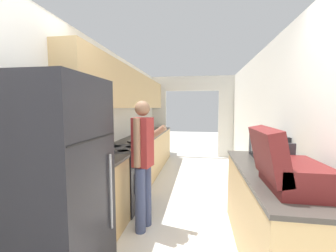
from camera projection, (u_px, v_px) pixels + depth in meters
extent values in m
cube|color=silver|center=(104.00, 125.00, 3.35)|extent=(0.06, 7.86, 2.50)
cube|color=tan|center=(133.00, 91.00, 4.23)|extent=(0.32, 4.42, 0.71)
cube|color=silver|center=(273.00, 127.00, 2.96)|extent=(0.06, 7.86, 2.50)
cube|color=silver|center=(156.00, 123.00, 6.66)|extent=(0.65, 0.06, 2.05)
cube|color=silver|center=(229.00, 124.00, 6.31)|extent=(0.65, 0.06, 2.05)
cube|color=silver|center=(192.00, 84.00, 6.37)|extent=(2.94, 0.06, 0.45)
cube|color=tan|center=(97.00, 198.00, 2.49)|extent=(0.60, 0.67, 0.88)
cube|color=#3D3833|center=(96.00, 161.00, 2.45)|extent=(0.62, 0.68, 0.03)
cube|color=tan|center=(149.00, 152.00, 5.03)|extent=(0.60, 3.03, 0.88)
cube|color=#3D3833|center=(149.00, 134.00, 4.99)|extent=(0.62, 3.05, 0.03)
cube|color=tan|center=(270.00, 216.00, 2.07)|extent=(0.60, 1.78, 0.88)
cube|color=#3D3833|center=(273.00, 172.00, 2.03)|extent=(0.62, 1.81, 0.03)
cube|color=black|center=(58.00, 184.00, 1.73)|extent=(0.69, 0.74, 1.78)
cube|color=black|center=(95.00, 139.00, 1.64)|extent=(0.01, 0.71, 0.01)
cylinder|color=#99999E|center=(111.00, 192.00, 1.92)|extent=(0.02, 0.02, 0.71)
cube|color=black|center=(120.00, 177.00, 3.17)|extent=(0.62, 0.72, 0.92)
cube|color=black|center=(139.00, 179.00, 3.13)|extent=(0.01, 0.49, 0.27)
cylinder|color=#B7B7BC|center=(141.00, 164.00, 3.10)|extent=(0.02, 0.58, 0.02)
cube|color=black|center=(101.00, 143.00, 3.17)|extent=(0.04, 0.72, 0.14)
cylinder|color=#232328|center=(123.00, 151.00, 2.96)|extent=(0.16, 0.16, 0.01)
cylinder|color=#232328|center=(130.00, 147.00, 3.27)|extent=(0.16, 0.16, 0.01)
cylinder|color=#232328|center=(107.00, 150.00, 2.99)|extent=(0.16, 0.16, 0.01)
cylinder|color=#232328|center=(116.00, 146.00, 3.31)|extent=(0.16, 0.16, 0.01)
cylinder|color=#384266|center=(140.00, 200.00, 2.51)|extent=(0.15, 0.15, 0.81)
cylinder|color=#384266|center=(146.00, 195.00, 2.67)|extent=(0.15, 0.15, 0.81)
cube|color=maroon|center=(143.00, 142.00, 2.53)|extent=(0.25, 0.25, 0.61)
cylinder|color=#8C664C|center=(137.00, 143.00, 2.39)|extent=(0.09, 0.09, 0.57)
cylinder|color=#8C664C|center=(148.00, 139.00, 2.66)|extent=(0.52, 0.18, 0.40)
sphere|color=#8C664C|center=(142.00, 108.00, 2.49)|extent=(0.18, 0.18, 0.18)
cube|color=#5B1919|center=(295.00, 176.00, 1.55)|extent=(0.38, 0.53, 0.21)
cube|color=#5B1919|center=(268.00, 153.00, 1.57)|extent=(0.19, 0.53, 0.39)
cube|color=#2D2D33|center=(282.00, 149.00, 1.82)|extent=(0.23, 0.02, 0.10)
cube|color=black|center=(268.00, 146.00, 2.52)|extent=(0.34, 0.46, 0.29)
cube|color=black|center=(254.00, 147.00, 2.50)|extent=(0.01, 0.28, 0.19)
cube|color=#38383D|center=(250.00, 144.00, 2.70)|extent=(0.01, 0.09, 0.21)
cube|color=gold|center=(277.00, 168.00, 2.06)|extent=(0.23, 0.26, 0.03)
cube|color=gold|center=(275.00, 164.00, 2.07)|extent=(0.25, 0.32, 0.03)
cube|color=#2D4C99|center=(275.00, 161.00, 2.04)|extent=(0.22, 0.25, 0.03)
cube|color=#C67028|center=(276.00, 158.00, 2.06)|extent=(0.23, 0.25, 0.03)
cube|color=#B7B7BC|center=(132.00, 141.00, 3.78)|extent=(0.18, 0.18, 0.00)
cube|color=black|center=(129.00, 142.00, 3.62)|extent=(0.10, 0.09, 0.02)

